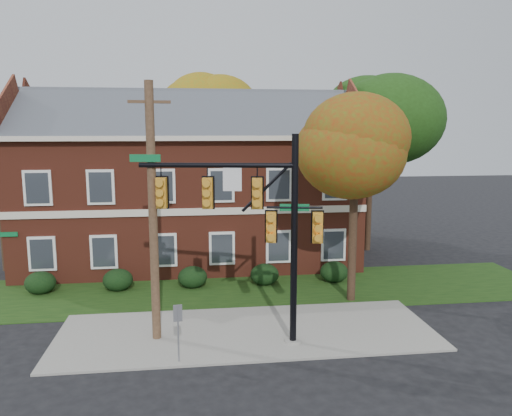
{
  "coord_description": "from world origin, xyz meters",
  "views": [
    {
      "loc": [
        -1.93,
        -16.63,
        7.56
      ],
      "look_at": [
        0.6,
        3.0,
        4.42
      ],
      "focal_mm": 35.0,
      "sensor_mm": 36.0,
      "label": 1
    }
  ],
  "objects": [
    {
      "name": "hedge_right",
      "position": [
        1.5,
        6.7,
        0.53
      ],
      "size": [
        1.4,
        1.26,
        1.05
      ],
      "primitive_type": "ellipsoid",
      "color": "black",
      "rests_on": "ground"
    },
    {
      "name": "tree_left_rear",
      "position": [
        -11.73,
        10.84,
        6.68
      ],
      "size": [
        5.4,
        5.1,
        8.88
      ],
      "color": "black",
      "rests_on": "ground"
    },
    {
      "name": "hedge_far_right",
      "position": [
        5.0,
        6.7,
        0.53
      ],
      "size": [
        1.4,
        1.26,
        1.05
      ],
      "primitive_type": "ellipsoid",
      "color": "black",
      "rests_on": "ground"
    },
    {
      "name": "sidewalk",
      "position": [
        0.0,
        1.0,
        0.04
      ],
      "size": [
        14.0,
        5.0,
        0.08
      ],
      "primitive_type": "cube",
      "color": "gray",
      "rests_on": "ground"
    },
    {
      "name": "sign_post",
      "position": [
        -2.47,
        -1.17,
        1.36
      ],
      "size": [
        0.29,
        0.07,
        2.0
      ],
      "rotation": [
        0.0,
        0.0,
        0.13
      ],
      "color": "slate",
      "rests_on": "ground"
    },
    {
      "name": "grass_strip",
      "position": [
        0.0,
        6.0,
        0.02
      ],
      "size": [
        30.0,
        6.0,
        0.04
      ],
      "primitive_type": "cube",
      "color": "#193811",
      "rests_on": "ground"
    },
    {
      "name": "tree_far_rear",
      "position": [
        -0.66,
        19.79,
        8.84
      ],
      "size": [
        6.84,
        6.46,
        11.52
      ],
      "color": "black",
      "rests_on": "ground"
    },
    {
      "name": "utility_pole",
      "position": [
        -3.31,
        0.81,
        4.66
      ],
      "size": [
        1.43,
        0.34,
        9.18
      ],
      "rotation": [
        0.0,
        0.0,
        0.12
      ],
      "color": "#453020",
      "rests_on": "ground"
    },
    {
      "name": "hedge_left",
      "position": [
        -5.5,
        6.7,
        0.53
      ],
      "size": [
        1.4,
        1.26,
        1.05
      ],
      "primitive_type": "ellipsoid",
      "color": "black",
      "rests_on": "ground"
    },
    {
      "name": "tree_near_right",
      "position": [
        5.22,
        3.87,
        6.67
      ],
      "size": [
        4.5,
        4.25,
        8.58
      ],
      "color": "black",
      "rests_on": "ground"
    },
    {
      "name": "ground",
      "position": [
        0.0,
        0.0,
        0.0
      ],
      "size": [
        120.0,
        120.0,
        0.0
      ],
      "primitive_type": "plane",
      "color": "black",
      "rests_on": "ground"
    },
    {
      "name": "hedge_center",
      "position": [
        -2.0,
        6.7,
        0.53
      ],
      "size": [
        1.4,
        1.26,
        1.05
      ],
      "primitive_type": "ellipsoid",
      "color": "black",
      "rests_on": "ground"
    },
    {
      "name": "hedge_far_left",
      "position": [
        -9.0,
        6.7,
        0.53
      ],
      "size": [
        1.4,
        1.26,
        1.05
      ],
      "primitive_type": "ellipsoid",
      "color": "black",
      "rests_on": "ground"
    },
    {
      "name": "apartment_building",
      "position": [
        -2.0,
        11.95,
        4.99
      ],
      "size": [
        18.8,
        8.8,
        9.74
      ],
      "color": "maroon",
      "rests_on": "ground"
    },
    {
      "name": "traffic_signal",
      "position": [
        0.2,
        0.02,
        4.6
      ],
      "size": [
        6.57,
        1.33,
        7.41
      ],
      "rotation": [
        0.0,
        0.0,
        -0.17
      ],
      "color": "gray",
      "rests_on": "ground"
    },
    {
      "name": "tree_right_rear",
      "position": [
        9.31,
        12.81,
        8.12
      ],
      "size": [
        6.3,
        5.95,
        10.62
      ],
      "color": "black",
      "rests_on": "ground"
    }
  ]
}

